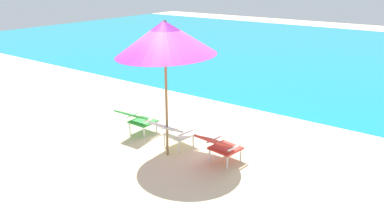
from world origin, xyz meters
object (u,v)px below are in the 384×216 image
(lounge_chair_right, at_px, (220,145))
(beach_umbrella_center, at_px, (165,38))
(lounge_chair_center, at_px, (173,131))
(lounge_chair_left, at_px, (137,119))

(lounge_chair_right, bearing_deg, beach_umbrella_center, -165.44)
(lounge_chair_right, xyz_separation_m, beach_umbrella_center, (-1.07, -0.28, 1.95))
(lounge_chair_center, xyz_separation_m, beach_umbrella_center, (0.09, -0.28, 1.95))
(lounge_chair_left, relative_size, beach_umbrella_center, 0.32)
(lounge_chair_left, height_order, beach_umbrella_center, beach_umbrella_center)
(lounge_chair_left, relative_size, lounge_chair_right, 0.95)
(lounge_chair_left, distance_m, lounge_chair_center, 1.10)
(lounge_chair_center, bearing_deg, beach_umbrella_center, -72.76)
(lounge_chair_center, height_order, lounge_chair_right, same)
(lounge_chair_left, bearing_deg, lounge_chair_right, -2.38)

